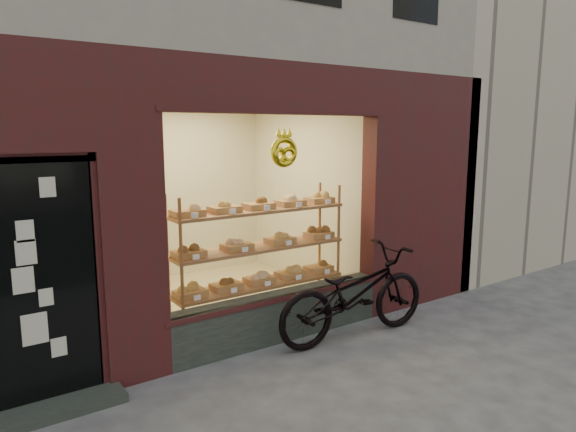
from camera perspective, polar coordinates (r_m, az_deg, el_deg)
neighbor_right at (r=14.82m, az=22.80°, el=17.06°), size 12.00×7.00×9.00m
display_shelf at (r=6.16m, az=-3.21°, el=-4.68°), size 2.20×0.45×1.70m
bicycle at (r=6.00m, az=7.37°, el=-8.54°), size 2.06×0.83×1.06m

